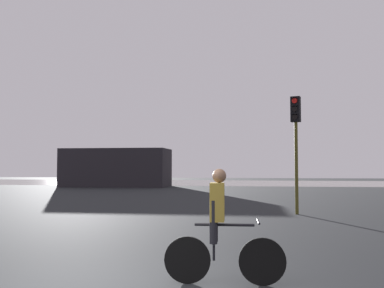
{
  "coord_description": "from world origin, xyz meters",
  "views": [
    {
      "loc": [
        1.91,
        -5.19,
        1.64
      ],
      "look_at": [
        0.5,
        5.0,
        2.2
      ],
      "focal_mm": 40.0,
      "sensor_mm": 36.0,
      "label": 1
    }
  ],
  "objects": [
    {
      "name": "water_strip",
      "position": [
        0.0,
        39.73,
        0.0
      ],
      "size": [
        80.0,
        16.0,
        0.01
      ],
      "primitive_type": "cube",
      "color": "gray",
      "rests_on": "ground"
    },
    {
      "name": "traffic_light_far_right",
      "position": [
        3.48,
        10.14,
        2.89
      ],
      "size": [
        0.38,
        0.4,
        4.13
      ],
      "rotation": [
        0.0,
        0.0,
        2.79
      ],
      "color": "#4C4719",
      "rests_on": "ground"
    },
    {
      "name": "cyclist",
      "position": [
        1.47,
        0.88,
        0.82
      ],
      "size": [
        1.71,
        0.46,
        1.62
      ],
      "rotation": [
        0.0,
        0.0,
        -1.53
      ],
      "color": "black",
      "rests_on": "ground"
    },
    {
      "name": "distant_building",
      "position": [
        -9.36,
        29.73,
        1.59
      ],
      "size": [
        8.75,
        4.0,
        3.18
      ],
      "primitive_type": "cube",
      "color": "black",
      "rests_on": "ground"
    }
  ]
}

